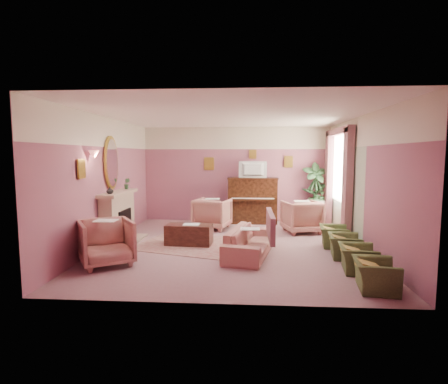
# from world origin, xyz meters

# --- Properties ---
(floor) EXTENTS (5.50, 6.00, 0.01)m
(floor) POSITION_xyz_m (0.00, 0.00, 0.00)
(floor) COLOR gray
(floor) RESTS_ON ground
(ceiling) EXTENTS (5.50, 6.00, 0.01)m
(ceiling) POSITION_xyz_m (0.00, 0.00, 2.80)
(ceiling) COLOR white
(ceiling) RESTS_ON wall_back
(wall_back) EXTENTS (5.50, 0.02, 2.80)m
(wall_back) POSITION_xyz_m (0.00, 3.00, 1.40)
(wall_back) COLOR #794563
(wall_back) RESTS_ON floor
(wall_front) EXTENTS (5.50, 0.02, 2.80)m
(wall_front) POSITION_xyz_m (0.00, -3.00, 1.40)
(wall_front) COLOR #794563
(wall_front) RESTS_ON floor
(wall_left) EXTENTS (0.02, 6.00, 2.80)m
(wall_left) POSITION_xyz_m (-2.75, 0.00, 1.40)
(wall_left) COLOR #794563
(wall_left) RESTS_ON floor
(wall_right) EXTENTS (0.02, 6.00, 2.80)m
(wall_right) POSITION_xyz_m (2.75, 0.00, 1.40)
(wall_right) COLOR #794563
(wall_right) RESTS_ON floor
(picture_rail_band) EXTENTS (5.50, 0.01, 0.65)m
(picture_rail_band) POSITION_xyz_m (0.00, 2.99, 2.47)
(picture_rail_band) COLOR beige
(picture_rail_band) RESTS_ON wall_back
(stripe_panel) EXTENTS (0.01, 3.00, 2.15)m
(stripe_panel) POSITION_xyz_m (2.73, 1.30, 1.07)
(stripe_panel) COLOR #B1B79B
(stripe_panel) RESTS_ON wall_right
(fireplace_surround) EXTENTS (0.30, 1.40, 1.10)m
(fireplace_surround) POSITION_xyz_m (-2.59, 0.20, 0.55)
(fireplace_surround) COLOR tan
(fireplace_surround) RESTS_ON floor
(fireplace_inset) EXTENTS (0.18, 0.72, 0.68)m
(fireplace_inset) POSITION_xyz_m (-2.49, 0.20, 0.40)
(fireplace_inset) COLOR black
(fireplace_inset) RESTS_ON floor
(fire_ember) EXTENTS (0.06, 0.54, 0.10)m
(fire_ember) POSITION_xyz_m (-2.45, 0.20, 0.22)
(fire_ember) COLOR orange
(fire_ember) RESTS_ON floor
(mantel_shelf) EXTENTS (0.40, 1.55, 0.07)m
(mantel_shelf) POSITION_xyz_m (-2.56, 0.20, 1.12)
(mantel_shelf) COLOR tan
(mantel_shelf) RESTS_ON fireplace_surround
(hearth) EXTENTS (0.55, 1.50, 0.02)m
(hearth) POSITION_xyz_m (-2.39, 0.20, 0.01)
(hearth) COLOR tan
(hearth) RESTS_ON floor
(mirror_frame) EXTENTS (0.04, 0.72, 1.20)m
(mirror_frame) POSITION_xyz_m (-2.70, 0.20, 1.80)
(mirror_frame) COLOR #A88A2D
(mirror_frame) RESTS_ON wall_left
(mirror_glass) EXTENTS (0.01, 0.60, 1.06)m
(mirror_glass) POSITION_xyz_m (-2.67, 0.20, 1.80)
(mirror_glass) COLOR white
(mirror_glass) RESTS_ON wall_left
(sconce_shade) EXTENTS (0.20, 0.20, 0.16)m
(sconce_shade) POSITION_xyz_m (-2.62, -0.85, 1.98)
(sconce_shade) COLOR #FF877B
(sconce_shade) RESTS_ON wall_left
(piano) EXTENTS (1.40, 0.60, 1.30)m
(piano) POSITION_xyz_m (0.50, 2.68, 0.65)
(piano) COLOR black
(piano) RESTS_ON floor
(piano_keyshelf) EXTENTS (1.30, 0.12, 0.06)m
(piano_keyshelf) POSITION_xyz_m (0.50, 2.33, 0.72)
(piano_keyshelf) COLOR black
(piano_keyshelf) RESTS_ON piano
(piano_keys) EXTENTS (1.20, 0.08, 0.02)m
(piano_keys) POSITION_xyz_m (0.50, 2.33, 0.76)
(piano_keys) COLOR white
(piano_keys) RESTS_ON piano
(piano_top) EXTENTS (1.45, 0.65, 0.04)m
(piano_top) POSITION_xyz_m (0.50, 2.68, 1.31)
(piano_top) COLOR black
(piano_top) RESTS_ON piano
(television) EXTENTS (0.80, 0.12, 0.48)m
(television) POSITION_xyz_m (0.50, 2.63, 1.60)
(television) COLOR black
(television) RESTS_ON piano
(print_back_left) EXTENTS (0.30, 0.03, 0.38)m
(print_back_left) POSITION_xyz_m (-0.80, 2.96, 1.72)
(print_back_left) COLOR #A88A2D
(print_back_left) RESTS_ON wall_back
(print_back_right) EXTENTS (0.26, 0.03, 0.34)m
(print_back_right) POSITION_xyz_m (1.55, 2.96, 1.78)
(print_back_right) COLOR #A88A2D
(print_back_right) RESTS_ON wall_back
(print_back_mid) EXTENTS (0.22, 0.03, 0.26)m
(print_back_mid) POSITION_xyz_m (0.50, 2.96, 2.00)
(print_back_mid) COLOR #A88A2D
(print_back_mid) RESTS_ON wall_back
(print_left_wall) EXTENTS (0.03, 0.28, 0.36)m
(print_left_wall) POSITION_xyz_m (-2.71, -1.20, 1.72)
(print_left_wall) COLOR #A88A2D
(print_left_wall) RESTS_ON wall_left
(window_blind) EXTENTS (0.03, 1.40, 1.80)m
(window_blind) POSITION_xyz_m (2.70, 1.55, 1.70)
(window_blind) COLOR beige
(window_blind) RESTS_ON wall_right
(curtain_left) EXTENTS (0.16, 0.34, 2.60)m
(curtain_left) POSITION_xyz_m (2.62, 0.63, 1.30)
(curtain_left) COLOR #8A5159
(curtain_left) RESTS_ON floor
(curtain_right) EXTENTS (0.16, 0.34, 2.60)m
(curtain_right) POSITION_xyz_m (2.62, 2.47, 1.30)
(curtain_right) COLOR #8A5159
(curtain_right) RESTS_ON floor
(pelmet) EXTENTS (0.16, 2.20, 0.16)m
(pelmet) POSITION_xyz_m (2.62, 1.55, 2.56)
(pelmet) COLOR #8A5159
(pelmet) RESTS_ON wall_right
(mantel_plant) EXTENTS (0.16, 0.16, 0.28)m
(mantel_plant) POSITION_xyz_m (-2.55, 0.75, 1.29)
(mantel_plant) COLOR #254928
(mantel_plant) RESTS_ON mantel_shelf
(mantel_vase) EXTENTS (0.16, 0.16, 0.16)m
(mantel_vase) POSITION_xyz_m (-2.55, -0.30, 1.23)
(mantel_vase) COLOR beige
(mantel_vase) RESTS_ON mantel_shelf
(area_rug) EXTENTS (2.91, 2.44, 0.01)m
(area_rug) POSITION_xyz_m (-0.75, 0.02, 0.01)
(area_rug) COLOR #93625D
(area_rug) RESTS_ON floor
(coffee_table) EXTENTS (1.04, 0.58, 0.45)m
(coffee_table) POSITION_xyz_m (-0.93, 0.05, 0.23)
(coffee_table) COLOR #3B1C15
(coffee_table) RESTS_ON floor
(table_paper) EXTENTS (0.35, 0.28, 0.01)m
(table_paper) POSITION_xyz_m (-0.88, 0.05, 0.46)
(table_paper) COLOR silver
(table_paper) RESTS_ON coffee_table
(sofa) EXTENTS (0.61, 1.83, 0.74)m
(sofa) POSITION_xyz_m (0.40, -0.66, 0.37)
(sofa) COLOR #B67668
(sofa) RESTS_ON floor
(sofa_throw) EXTENTS (0.09, 1.39, 0.51)m
(sofa_throw) POSITION_xyz_m (0.80, -0.66, 0.60)
(sofa_throw) COLOR #8A5159
(sofa_throw) RESTS_ON sofa
(floral_armchair_left) EXTENTS (0.87, 0.87, 0.91)m
(floral_armchair_left) POSITION_xyz_m (-0.59, 1.78, 0.45)
(floral_armchair_left) COLOR #B67668
(floral_armchair_left) RESTS_ON floor
(floral_armchair_right) EXTENTS (0.87, 0.87, 0.91)m
(floral_armchair_right) POSITION_xyz_m (1.74, 1.47, 0.45)
(floral_armchair_right) COLOR #B67668
(floral_armchair_right) RESTS_ON floor
(floral_armchair_front) EXTENTS (0.87, 0.87, 0.91)m
(floral_armchair_front) POSITION_xyz_m (-2.18, -1.46, 0.45)
(floral_armchair_front) COLOR #B67668
(floral_armchair_front) RESTS_ON floor
(olive_chair_a) EXTENTS (0.48, 0.68, 0.59)m
(olive_chair_a) POSITION_xyz_m (2.22, -2.36, 0.30)
(olive_chair_a) COLOR #4A5A2D
(olive_chair_a) RESTS_ON floor
(olive_chair_b) EXTENTS (0.48, 0.68, 0.59)m
(olive_chair_b) POSITION_xyz_m (2.22, -1.54, 0.30)
(olive_chair_b) COLOR #4A5A2D
(olive_chair_b) RESTS_ON floor
(olive_chair_c) EXTENTS (0.48, 0.68, 0.59)m
(olive_chair_c) POSITION_xyz_m (2.22, -0.72, 0.30)
(olive_chair_c) COLOR #4A5A2D
(olive_chair_c) RESTS_ON floor
(olive_chair_d) EXTENTS (0.48, 0.68, 0.59)m
(olive_chair_d) POSITION_xyz_m (2.22, 0.10, 0.30)
(olive_chair_d) COLOR #4A5A2D
(olive_chair_d) RESTS_ON floor
(side_table) EXTENTS (0.52, 0.52, 0.70)m
(side_table) POSITION_xyz_m (2.33, 2.58, 0.35)
(side_table) COLOR white
(side_table) RESTS_ON floor
(side_plant_big) EXTENTS (0.30, 0.30, 0.34)m
(side_plant_big) POSITION_xyz_m (2.33, 2.58, 0.87)
(side_plant_big) COLOR #254928
(side_plant_big) RESTS_ON side_table
(side_plant_small) EXTENTS (0.16, 0.16, 0.28)m
(side_plant_small) POSITION_xyz_m (2.45, 2.48, 0.84)
(side_plant_small) COLOR #254928
(side_plant_small) RESTS_ON side_table
(palm_pot) EXTENTS (0.34, 0.34, 0.34)m
(palm_pot) POSITION_xyz_m (2.29, 2.63, 0.17)
(palm_pot) COLOR #AE6431
(palm_pot) RESTS_ON floor
(palm_plant) EXTENTS (0.76, 0.76, 1.44)m
(palm_plant) POSITION_xyz_m (2.29, 2.63, 1.06)
(palm_plant) COLOR #254928
(palm_plant) RESTS_ON palm_pot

